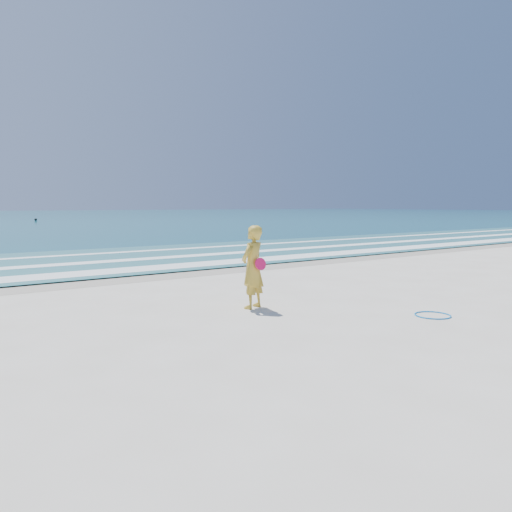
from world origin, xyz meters
TOP-DOWN VIEW (x-y plane):
  - ground at (0.00, 0.00)m, footprint 400.00×400.00m
  - wet_sand at (0.00, 9.00)m, footprint 400.00×2.40m
  - shallow at (0.00, 14.00)m, footprint 400.00×10.00m
  - foam_near at (0.00, 10.30)m, footprint 400.00×1.40m
  - foam_mid at (0.00, 13.20)m, footprint 400.00×0.90m
  - foam_far at (0.00, 16.50)m, footprint 400.00×0.60m
  - hoop at (2.31, 0.20)m, footprint 0.90×0.90m
  - buoy at (9.45, 67.50)m, footprint 0.36×0.36m
  - woman at (-0.18, 2.97)m, footprint 0.77×0.65m

SIDE VIEW (x-z plane):
  - ground at x=0.00m, z-range 0.00..0.00m
  - wet_sand at x=0.00m, z-range 0.00..0.00m
  - hoop at x=2.31m, z-range 0.00..0.03m
  - shallow at x=0.00m, z-range 0.04..0.05m
  - foam_near at x=0.00m, z-range 0.05..0.06m
  - foam_mid at x=0.00m, z-range 0.05..0.06m
  - foam_far at x=0.00m, z-range 0.05..0.06m
  - buoy at x=9.45m, z-range 0.04..0.40m
  - woman at x=-0.18m, z-range 0.00..1.80m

